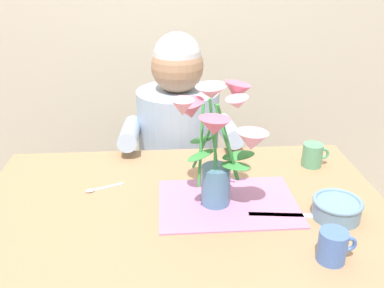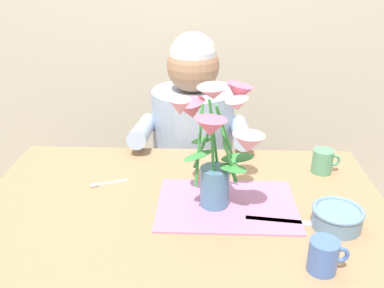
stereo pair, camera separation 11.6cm
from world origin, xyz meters
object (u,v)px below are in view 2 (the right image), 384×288
(coffee_cup, at_px, (324,256))
(seated_person, at_px, (193,165))
(flower_vase, at_px, (217,138))
(dinner_knife, at_px, (281,221))
(ceramic_mug, at_px, (323,161))
(ceramic_bowl, at_px, (337,217))

(coffee_cup, bearing_deg, seated_person, 111.01)
(flower_vase, xyz_separation_m, dinner_knife, (0.18, -0.08, -0.21))
(flower_vase, bearing_deg, seated_person, 98.29)
(ceramic_mug, bearing_deg, ceramic_bowl, -96.73)
(seated_person, bearing_deg, ceramic_bowl, -59.27)
(seated_person, bearing_deg, coffee_cup, -69.01)
(dinner_knife, distance_m, coffee_cup, 0.20)
(ceramic_bowl, xyz_separation_m, dinner_knife, (-0.14, 0.01, -0.03))
(seated_person, height_order, coffee_cup, seated_person)
(coffee_cup, bearing_deg, ceramic_bowl, 65.41)
(seated_person, height_order, flower_vase, seated_person)
(seated_person, xyz_separation_m, coffee_cup, (0.33, -0.86, 0.22))
(flower_vase, bearing_deg, dinner_knife, -24.23)
(ceramic_bowl, distance_m, coffee_cup, 0.19)
(ceramic_bowl, xyz_separation_m, ceramic_mug, (0.04, 0.31, 0.01))
(ceramic_bowl, relative_size, ceramic_mug, 1.46)
(flower_vase, distance_m, dinner_knife, 0.29)
(dinner_knife, height_order, ceramic_mug, ceramic_mug)
(dinner_knife, height_order, coffee_cup, coffee_cup)
(flower_vase, xyz_separation_m, ceramic_bowl, (0.32, -0.09, -0.18))
(seated_person, height_order, ceramic_bowl, seated_person)
(dinner_knife, relative_size, ceramic_mug, 2.04)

